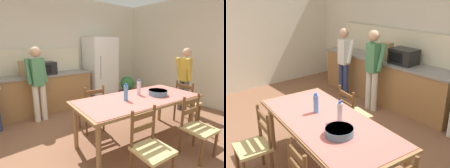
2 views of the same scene
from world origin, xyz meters
TOP-DOWN VIEW (x-y plane):
  - ground_plane at (0.00, 0.00)m, footprint 8.32×8.32m
  - wall_back at (0.00, 2.66)m, footprint 6.52×0.12m
  - wall_right at (3.26, 0.00)m, footprint 0.12×5.20m
  - kitchen_counter at (-0.68, 2.23)m, footprint 3.22×0.66m
  - counter_splashback at (-0.68, 2.54)m, footprint 3.18×0.03m
  - refrigerator at (1.46, 2.19)m, footprint 0.86×0.73m
  - microwave at (-0.20, 2.21)m, footprint 0.50×0.39m
  - paper_bag at (-0.63, 2.20)m, footprint 0.24×0.16m
  - dining_table at (0.52, -0.22)m, footprint 2.23×1.17m
  - bottle_near_centre at (0.25, -0.19)m, footprint 0.07×0.07m
  - bottle_off_centre at (0.63, -0.11)m, footprint 0.07×0.07m
  - serving_bowl at (0.88, -0.33)m, footprint 0.32×0.32m
  - chair_side_near_right at (0.92, -1.03)m, footprint 0.46×0.44m
  - chair_side_near_left at (-0.04, -0.94)m, footprint 0.45×0.44m
  - chair_side_far_left at (0.11, 0.60)m, footprint 0.47×0.45m
  - chair_head_end at (1.87, -0.36)m, footprint 0.44×0.46m
  - person_at_counter at (-0.52, 1.69)m, footprint 0.40×0.28m
  - person_by_table at (2.43, 0.04)m, footprint 0.32×0.43m
  - potted_plant at (2.17, 1.76)m, footprint 0.44×0.44m

SIDE VIEW (x-z plane):
  - ground_plane at x=0.00m, z-range 0.00..0.00m
  - potted_plant at x=2.17m, z-range 0.05..0.72m
  - chair_side_near_right at x=0.92m, z-range -0.01..0.90m
  - chair_side_near_left at x=-0.04m, z-range -0.01..0.90m
  - chair_side_far_left at x=0.11m, z-range -0.01..0.90m
  - chair_head_end at x=1.87m, z-range -0.01..0.90m
  - kitchen_counter at x=-0.68m, z-range 0.00..0.93m
  - dining_table at x=0.52m, z-range 0.32..1.10m
  - serving_bowl at x=0.88m, z-range 0.79..0.88m
  - person_by_table at x=2.43m, z-range 0.10..1.66m
  - person_at_counter at x=-0.52m, z-range 0.10..1.70m
  - bottle_near_centre at x=0.25m, z-range 0.77..1.04m
  - bottle_off_centre at x=0.63m, z-range 0.77..1.04m
  - refrigerator at x=1.46m, z-range 0.00..1.84m
  - microwave at x=-0.20m, z-range 0.93..1.23m
  - paper_bag at x=-0.63m, z-range 0.93..1.29m
  - counter_splashback at x=-0.68m, z-range 0.93..1.53m
  - wall_back at x=0.00m, z-range 0.00..2.90m
  - wall_right at x=3.26m, z-range 0.00..2.90m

